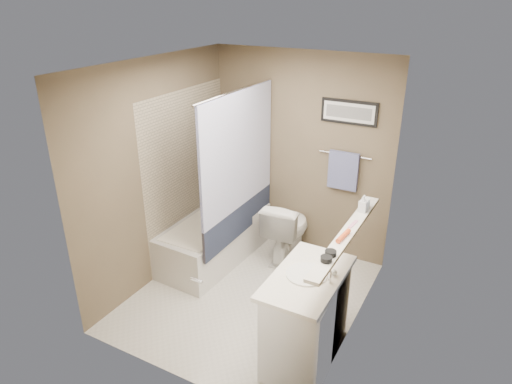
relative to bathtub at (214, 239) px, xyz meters
The scene contains 33 objects.
ground 0.92m from the bathtub, 32.16° to the right, with size 2.50×2.50×0.00m, color silver.
ceiling 2.31m from the bathtub, 32.16° to the right, with size 2.20×2.50×0.04m, color white.
wall_back 1.43m from the bathtub, 45.32° to the left, with size 2.20×0.04×2.40m, color brown.
wall_front 2.09m from the bathtub, 66.21° to the right, with size 2.20×0.04×2.40m, color brown.
wall_left 1.11m from the bathtub, 124.98° to the right, with size 0.04×2.50×2.40m, color brown.
wall_right 2.12m from the bathtub, 14.45° to the right, with size 0.04×2.50×2.40m, color brown.
tile_surround 0.82m from the bathtub, behind, with size 0.02×1.55×2.00m, color tan.
curtain_rod 1.83m from the bathtub, ahead, with size 0.02×0.02×1.55m, color silver.
curtain_upper 1.20m from the bathtub, ahead, with size 0.03×1.45×1.28m, color silver.
curtain_lower 0.48m from the bathtub, ahead, with size 0.03×1.45×0.36m, color #232B41.
mirror 2.38m from the bathtub, 18.67° to the right, with size 0.02×1.60×1.00m, color silver.
shelf 2.07m from the bathtub, 19.20° to the right, with size 0.12×1.60×0.03m, color silver.
towel_bar 1.83m from the bathtub, 29.76° to the left, with size 0.02×0.02×0.60m, color silver.
towel 1.72m from the bathtub, 29.10° to the left, with size 0.34×0.05×0.44m, color #8C96CC.
art_frame 2.15m from the bathtub, 30.33° to the left, with size 0.62×0.03×0.26m, color black.
art_mat 2.14m from the bathtub, 29.86° to the left, with size 0.56×0.00×0.20m, color white.
art_image 2.14m from the bathtub, 29.76° to the left, with size 0.50×0.00×0.13m, color #595959.
door 2.28m from the bathtub, 52.81° to the right, with size 0.80×0.02×2.00m, color silver.
door_handle 2.07m from the bathtub, 59.72° to the right, with size 0.02×0.02×0.10m, color silver.
bathtub is the anchor object (origin of this frame).
tub_rim 0.25m from the bathtub, 153.43° to the right, with size 0.56×1.36×0.02m, color white.
toilet 0.89m from the bathtub, 28.30° to the left, with size 0.43×0.75×0.77m, color white.
vanity 1.89m from the bathtub, 31.70° to the right, with size 0.50×0.90×0.80m, color white.
countertop 1.96m from the bathtub, 31.86° to the right, with size 0.54×0.96×0.04m, color white.
sink_basin 1.96m from the bathtub, 32.02° to the right, with size 0.34×0.34×0.01m, color white.
faucet_spout 2.13m from the bathtub, 29.03° to the right, with size 0.02×0.02×0.10m, color silver.
faucet_knob 2.08m from the bathtub, 26.51° to the right, with size 0.05×0.05×0.05m, color silver.
candle_bowl_near 2.29m from the bathtub, 32.29° to the right, with size 0.09×0.09×0.04m, color black.
candle_bowl_far 2.24m from the bathtub, 30.09° to the right, with size 0.09×0.09×0.04m, color black.
hair_brush_front 2.12m from the bathtub, 22.27° to the right, with size 0.04×0.04×0.22m, color #DB4C1E.
pink_comb 2.04m from the bathtub, 14.51° to the right, with size 0.03×0.16×0.01m, color pink.
glass_jar 2.01m from the bathtub, ahead, with size 0.08×0.08×0.10m, color white.
soap_bottle 2.03m from the bathtub, ahead, with size 0.07×0.07×0.16m, color #999999.
Camera 1 is at (1.96, -3.47, 2.98)m, focal length 32.00 mm.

